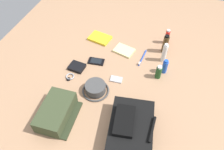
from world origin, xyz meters
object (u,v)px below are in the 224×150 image
(paperback_novel, at_px, (100,38))
(media_player, at_px, (116,80))
(toothpaste_tube, at_px, (164,53))
(cell_phone, at_px, (96,61))
(wristwatch, at_px, (70,77))
(bucket_hat, at_px, (96,88))
(toothbrush, at_px, (142,59))
(sunscreen_spray, at_px, (167,37))
(cologne_bottle, at_px, (165,44))
(deodorant_spray, at_px, (165,67))
(shampoo_bottle, at_px, (159,72))
(notepad, at_px, (124,50))
(backpack, at_px, (131,128))
(wallet, at_px, (77,67))
(toiletry_pouch, at_px, (56,112))

(paperback_novel, xyz_separation_m, media_player, (0.38, 0.26, -0.00))
(toothpaste_tube, height_order, cell_phone, toothpaste_tube)
(wristwatch, bearing_deg, media_player, 104.23)
(bucket_hat, distance_m, toothbrush, 0.45)
(sunscreen_spray, xyz_separation_m, cologne_bottle, (0.11, 0.00, 0.01))
(deodorant_spray, distance_m, shampoo_bottle, 0.07)
(cologne_bottle, height_order, notepad, cologne_bottle)
(backpack, height_order, bucket_hat, backpack)
(deodorant_spray, distance_m, media_player, 0.36)
(shampoo_bottle, relative_size, wallet, 0.99)
(toiletry_pouch, height_order, wristwatch, toiletry_pouch)
(toiletry_pouch, distance_m, toothbrush, 0.75)
(deodorant_spray, height_order, shampoo_bottle, deodorant_spray)
(bucket_hat, bearing_deg, toothpaste_tube, 138.81)
(deodorant_spray, bearing_deg, cell_phone, -82.67)
(bucket_hat, distance_m, toothpaste_tube, 0.58)
(sunscreen_spray, height_order, toothpaste_tube, toothpaste_tube)
(deodorant_spray, height_order, notepad, deodorant_spray)
(toothpaste_tube, xyz_separation_m, wallet, (0.28, -0.59, -0.07))
(backpack, height_order, notepad, backpack)
(bucket_hat, relative_size, wallet, 1.66)
(toiletry_pouch, xyz_separation_m, bucket_hat, (-0.25, 0.15, -0.02))
(toiletry_pouch, height_order, shampoo_bottle, shampoo_bottle)
(media_player, bearing_deg, deodorant_spray, 121.29)
(toiletry_pouch, relative_size, shampoo_bottle, 2.61)
(toiletry_pouch, xyz_separation_m, cell_phone, (-0.51, 0.06, -0.04))
(toiletry_pouch, distance_m, cologne_bottle, 0.94)
(toothpaste_tube, distance_m, media_player, 0.41)
(bucket_hat, bearing_deg, deodorant_spray, 128.20)
(deodorant_spray, height_order, wristwatch, deodorant_spray)
(toothbrush, relative_size, notepad, 1.19)
(backpack, distance_m, wallet, 0.63)
(shampoo_bottle, bearing_deg, backpack, -8.91)
(paperback_novel, relative_size, cell_phone, 1.52)
(paperback_novel, bearing_deg, wristwatch, -6.89)
(cell_phone, distance_m, wallet, 0.15)
(sunscreen_spray, height_order, paperback_novel, sunscreen_spray)
(cell_phone, height_order, notepad, notepad)
(sunscreen_spray, xyz_separation_m, notepad, (0.21, -0.30, -0.05))
(toiletry_pouch, xyz_separation_m, cologne_bottle, (-0.78, 0.52, 0.03))
(toothpaste_tube, height_order, paperback_novel, toothpaste_tube)
(sunscreen_spray, distance_m, wristwatch, 0.83)
(backpack, bearing_deg, toothbrush, -173.20)
(shampoo_bottle, bearing_deg, toiletry_pouch, -45.93)
(backpack, relative_size, toiletry_pouch, 1.32)
(sunscreen_spray, distance_m, deodorant_spray, 0.32)
(shampoo_bottle, bearing_deg, notepad, -120.27)
(toothpaste_tube, xyz_separation_m, wristwatch, (0.38, -0.60, -0.07))
(shampoo_bottle, distance_m, cell_phone, 0.47)
(cologne_bottle, distance_m, toothbrush, 0.21)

